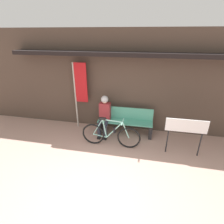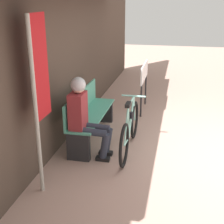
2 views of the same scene
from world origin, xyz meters
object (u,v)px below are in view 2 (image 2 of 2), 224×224
Objects in this scene: banner_pole at (39,83)px; person_seated at (84,112)px; bicycle at (130,129)px; signboard at (144,75)px; park_bench_near at (90,116)px.

person_seated is at bearing -16.84° from banner_pole.
signboard reaches higher than bicycle.
bicycle is at bearing -62.38° from person_seated.
signboard is (2.33, -0.64, 0.06)m from person_seated.
signboard is at bearing 0.49° from bicycle.
bicycle is at bearing -112.19° from park_bench_near.
bicycle is 1.88m from banner_pole.
bicycle is 0.83m from person_seated.
park_bench_near is at bearing -5.81° from banner_pole.
banner_pole is at bearing 163.16° from person_seated.
bicycle is 1.34× the size of person_seated.
person_seated is at bearing -170.30° from park_bench_near.
park_bench_near is 1.65× the size of signboard.
signboard is (1.99, 0.02, 0.43)m from bicycle.
park_bench_near is at bearing 155.69° from signboard.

